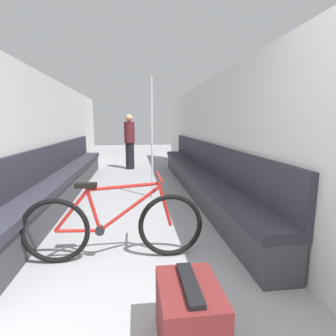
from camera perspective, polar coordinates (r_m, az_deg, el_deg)
wall_left at (r=4.91m, az=-25.27°, el=5.74°), size 0.10×10.38×2.13m
wall_right at (r=4.89m, az=9.89°, el=6.52°), size 0.10×10.38×2.13m
bench_seat_row_left at (r=5.05m, az=-21.75°, el=-2.46°), size 0.42×5.99×0.96m
bench_seat_row_right at (r=5.03m, az=6.72°, el=-1.85°), size 0.42×5.99×0.96m
bicycle at (r=2.66m, az=-11.66°, el=-12.23°), size 1.75×0.46×0.84m
grab_pole_near at (r=4.63m, az=-3.50°, el=6.00°), size 0.08×0.08×2.11m
passenger_standing at (r=7.69m, az=-8.36°, el=5.80°), size 0.30×0.30×1.57m
luggage_bag at (r=1.78m, az=4.63°, el=-29.66°), size 0.35×0.48×0.44m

